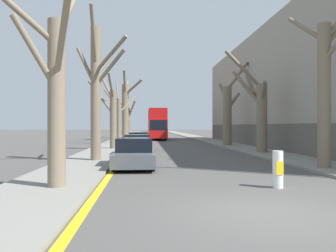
{
  "coord_description": "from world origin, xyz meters",
  "views": [
    {
      "loc": [
        -2.78,
        -7.35,
        2.0
      ],
      "look_at": [
        0.26,
        34.85,
        1.96
      ],
      "focal_mm": 35.0,
      "sensor_mm": 36.0,
      "label": 1
    }
  ],
  "objects_px": {
    "street_tree_left_4": "(126,108)",
    "traffic_bollard": "(278,169)",
    "street_tree_left_2": "(112,114)",
    "street_tree_right_1": "(259,110)",
    "parked_car_0": "(134,154)",
    "parked_car_3": "(140,139)",
    "street_tree_left_0": "(55,87)",
    "street_tree_left_3": "(119,117)",
    "parked_car_1": "(137,146)",
    "parked_car_2": "(139,141)",
    "double_decker_bus": "(157,123)",
    "street_tree_left_5": "(128,119)",
    "street_tree_left_1": "(97,88)",
    "street_tree_right_0": "(326,84)",
    "street_tree_right_2": "(228,113)"
  },
  "relations": [
    {
      "from": "street_tree_left_3",
      "to": "double_decker_bus",
      "type": "bearing_deg",
      "value": 69.88
    },
    {
      "from": "street_tree_left_2",
      "to": "street_tree_left_5",
      "type": "bearing_deg",
      "value": 90.02
    },
    {
      "from": "street_tree_left_0",
      "to": "parked_car_3",
      "type": "bearing_deg",
      "value": 84.67
    },
    {
      "from": "double_decker_bus",
      "to": "parked_car_2",
      "type": "relative_size",
      "value": 2.96
    },
    {
      "from": "street_tree_left_0",
      "to": "street_tree_right_2",
      "type": "bearing_deg",
      "value": 62.79
    },
    {
      "from": "street_tree_left_4",
      "to": "street_tree_left_0",
      "type": "bearing_deg",
      "value": -90.38
    },
    {
      "from": "street_tree_left_0",
      "to": "street_tree_right_0",
      "type": "distance_m",
      "value": 11.6
    },
    {
      "from": "street_tree_left_5",
      "to": "street_tree_right_1",
      "type": "distance_m",
      "value": 32.42
    },
    {
      "from": "street_tree_left_1",
      "to": "street_tree_right_0",
      "type": "relative_size",
      "value": 0.96
    },
    {
      "from": "street_tree_left_4",
      "to": "street_tree_left_5",
      "type": "distance_m",
      "value": 9.44
    },
    {
      "from": "street_tree_left_3",
      "to": "street_tree_left_5",
      "type": "distance_m",
      "value": 17.66
    },
    {
      "from": "street_tree_right_1",
      "to": "street_tree_left_5",
      "type": "bearing_deg",
      "value": 109.58
    },
    {
      "from": "street_tree_left_5",
      "to": "street_tree_right_1",
      "type": "height_order",
      "value": "street_tree_right_1"
    },
    {
      "from": "street_tree_left_2",
      "to": "traffic_bollard",
      "type": "bearing_deg",
      "value": -68.0
    },
    {
      "from": "street_tree_left_1",
      "to": "parked_car_2",
      "type": "relative_size",
      "value": 2.02
    },
    {
      "from": "street_tree_left_3",
      "to": "parked_car_1",
      "type": "distance_m",
      "value": 14.23
    },
    {
      "from": "street_tree_left_4",
      "to": "parked_car_0",
      "type": "height_order",
      "value": "street_tree_left_4"
    },
    {
      "from": "street_tree_left_4",
      "to": "street_tree_right_1",
      "type": "relative_size",
      "value": 1.25
    },
    {
      "from": "double_decker_bus",
      "to": "parked_car_3",
      "type": "distance_m",
      "value": 13.99
    },
    {
      "from": "street_tree_left_2",
      "to": "street_tree_right_1",
      "type": "bearing_deg",
      "value": -23.19
    },
    {
      "from": "parked_car_0",
      "to": "traffic_bollard",
      "type": "height_order",
      "value": "parked_car_0"
    },
    {
      "from": "street_tree_left_3",
      "to": "parked_car_0",
      "type": "xyz_separation_m",
      "value": [
        2.27,
        -19.94,
        -2.29
      ]
    },
    {
      "from": "street_tree_left_1",
      "to": "parked_car_2",
      "type": "bearing_deg",
      "value": 77.86
    },
    {
      "from": "street_tree_left_2",
      "to": "double_decker_bus",
      "type": "height_order",
      "value": "street_tree_left_2"
    },
    {
      "from": "street_tree_right_1",
      "to": "parked_car_0",
      "type": "xyz_separation_m",
      "value": [
        -8.64,
        -7.05,
        -2.45
      ]
    },
    {
      "from": "street_tree_left_5",
      "to": "parked_car_2",
      "type": "bearing_deg",
      "value": -84.97
    },
    {
      "from": "street_tree_left_5",
      "to": "traffic_bollard",
      "type": "xyz_separation_m",
      "value": [
        6.98,
        -43.15,
        -2.53
      ]
    },
    {
      "from": "street_tree_left_2",
      "to": "street_tree_left_3",
      "type": "distance_m",
      "value": 8.24
    },
    {
      "from": "parked_car_1",
      "to": "parked_car_2",
      "type": "bearing_deg",
      "value": 90.0
    },
    {
      "from": "street_tree_left_3",
      "to": "parked_car_3",
      "type": "relative_size",
      "value": 1.64
    },
    {
      "from": "street_tree_right_2",
      "to": "parked_car_2",
      "type": "relative_size",
      "value": 2.07
    },
    {
      "from": "street_tree_left_4",
      "to": "traffic_bollard",
      "type": "relative_size",
      "value": 7.72
    },
    {
      "from": "street_tree_right_1",
      "to": "parked_car_0",
      "type": "bearing_deg",
      "value": -140.78
    },
    {
      "from": "parked_car_0",
      "to": "street_tree_left_4",
      "type": "bearing_deg",
      "value": 94.12
    },
    {
      "from": "parked_car_2",
      "to": "traffic_bollard",
      "type": "bearing_deg",
      "value": -75.1
    },
    {
      "from": "street_tree_left_0",
      "to": "street_tree_left_5",
      "type": "xyz_separation_m",
      "value": [
        0.03,
        43.09,
        -0.05
      ]
    },
    {
      "from": "street_tree_left_0",
      "to": "street_tree_right_0",
      "type": "relative_size",
      "value": 0.77
    },
    {
      "from": "street_tree_left_4",
      "to": "street_tree_right_0",
      "type": "bearing_deg",
      "value": -70.31
    },
    {
      "from": "street_tree_left_1",
      "to": "parked_car_1",
      "type": "height_order",
      "value": "street_tree_left_1"
    },
    {
      "from": "street_tree_left_0",
      "to": "street_tree_left_4",
      "type": "height_order",
      "value": "street_tree_left_4"
    },
    {
      "from": "street_tree_left_1",
      "to": "street_tree_left_5",
      "type": "distance_m",
      "value": 35.21
    },
    {
      "from": "street_tree_left_2",
      "to": "parked_car_0",
      "type": "relative_size",
      "value": 1.53
    },
    {
      "from": "street_tree_left_0",
      "to": "street_tree_left_1",
      "type": "distance_m",
      "value": 7.95
    },
    {
      "from": "street_tree_left_1",
      "to": "parked_car_3",
      "type": "xyz_separation_m",
      "value": [
        2.13,
        16.29,
        -3.44
      ]
    },
    {
      "from": "street_tree_right_2",
      "to": "double_decker_bus",
      "type": "xyz_separation_m",
      "value": [
        -6.33,
        16.73,
        -0.83
      ]
    },
    {
      "from": "parked_car_0",
      "to": "parked_car_3",
      "type": "relative_size",
      "value": 1.01
    },
    {
      "from": "street_tree_right_1",
      "to": "parked_car_1",
      "type": "bearing_deg",
      "value": -173.61
    },
    {
      "from": "street_tree_right_1",
      "to": "parked_car_3",
      "type": "distance_m",
      "value": 14.7
    },
    {
      "from": "street_tree_left_4",
      "to": "traffic_bollard",
      "type": "xyz_separation_m",
      "value": [
        6.78,
        -33.79,
        -3.76
      ]
    },
    {
      "from": "parked_car_2",
      "to": "street_tree_left_3",
      "type": "bearing_deg",
      "value": 106.56
    }
  ]
}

